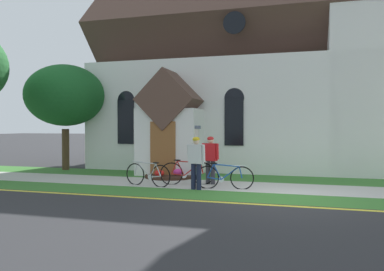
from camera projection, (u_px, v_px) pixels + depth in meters
ground at (287, 179)px, 14.06m from camera, size 140.00×140.00×0.00m
sidewalk_slab at (218, 185)px, 12.44m from camera, size 32.00×2.05×0.01m
grass_verge at (204, 195)px, 10.73m from camera, size 32.00×1.51×0.01m
church_lawn at (229, 177)px, 14.40m from camera, size 24.00×2.01×0.01m
curb_paint_stripe at (196, 201)px, 9.87m from camera, size 28.00×0.16×0.01m
church_building at (259, 71)px, 18.61m from camera, size 14.03×9.82×12.84m
church_sign at (172, 142)px, 14.56m from camera, size 2.22×0.16×1.94m
flower_bed at (169, 175)px, 14.31m from camera, size 1.85×1.85×0.34m
bicycle_silver at (148, 174)px, 12.32m from camera, size 1.70×0.44×0.80m
bicycle_black at (224, 177)px, 11.72m from camera, size 1.77×0.27×0.83m
bicycle_blue at (187, 173)px, 12.59m from camera, size 1.72×0.58×0.85m
cyclist_in_orange_jersey at (210, 157)px, 12.65m from camera, size 0.60×0.37×1.58m
cyclist_in_blue_jersey at (196, 159)px, 11.59m from camera, size 0.61×0.35×1.60m
yard_deciduous_tree at (65, 96)px, 16.82m from camera, size 3.45×3.45×4.62m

